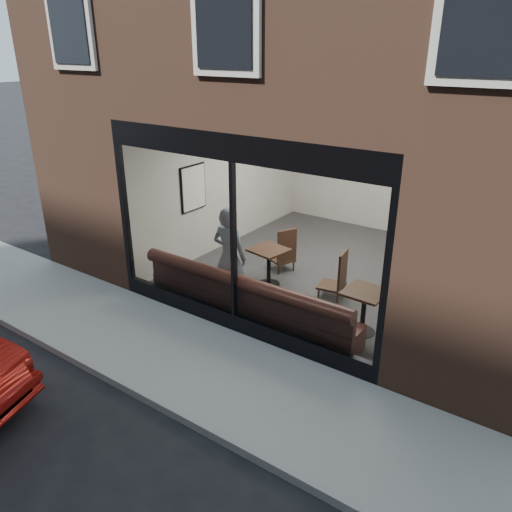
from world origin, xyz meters
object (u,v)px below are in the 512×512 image
Objects in this scene: person at (230,257)px; cafe_chair_right at (331,286)px; cafe_table_left at (269,250)px; cafe_table_right at (365,292)px; banquette at (249,308)px; cafe_chair_left at (282,259)px.

cafe_chair_right is at bearing -141.91° from person.
cafe_table_right is (2.22, -0.58, 0.00)m from cafe_table_left.
banquette reaches higher than cafe_chair_right.
cafe_table_left is 0.91m from cafe_chair_left.
cafe_chair_left is at bearing 151.02° from cafe_table_right.
cafe_table_left is 1.00× the size of cafe_table_right.
cafe_chair_right is at bearing -174.89° from cafe_chair_left.
person reaches higher than cafe_table_right.
cafe_table_left is at bearing 165.29° from cafe_table_right.
cafe_table_left is 2.30m from cafe_table_right.
cafe_table_right reaches higher than cafe_chair_right.
cafe_table_left is at bearing 1.81° from cafe_chair_right.
cafe_table_right is 1.39× the size of cafe_chair_right.
banquette is 1.71m from cafe_chair_right.
cafe_table_left is at bearing -102.69° from person.
cafe_table_right is at bearing -14.71° from cafe_table_left.
person reaches higher than cafe_chair_left.
cafe_table_right is at bearing 176.01° from cafe_chair_left.
banquette is at bearing -157.57° from cafe_table_right.
person is at bearing -99.88° from cafe_table_left.
banquette is 0.99m from person.
cafe_table_left is at bearing 128.22° from cafe_chair_left.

